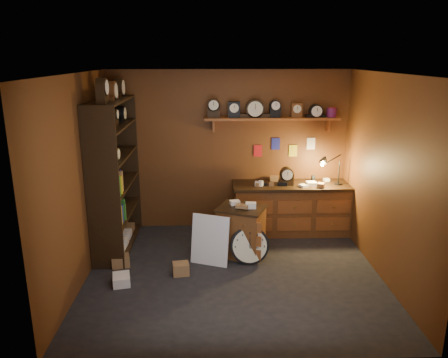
% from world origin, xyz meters
% --- Properties ---
extents(floor, '(4.00, 4.00, 0.00)m').
position_xyz_m(floor, '(0.00, 0.00, 0.00)').
color(floor, black).
rests_on(floor, ground).
extents(room_shell, '(4.02, 3.62, 2.71)m').
position_xyz_m(room_shell, '(0.04, 0.11, 1.72)').
color(room_shell, '#5D3416').
rests_on(room_shell, ground).
extents(shelving_unit, '(0.47, 1.60, 2.58)m').
position_xyz_m(shelving_unit, '(-1.79, 0.98, 1.25)').
color(shelving_unit, black).
rests_on(shelving_unit, ground).
extents(workbench, '(1.98, 0.66, 1.36)m').
position_xyz_m(workbench, '(1.05, 1.47, 0.47)').
color(workbench, brown).
rests_on(workbench, ground).
extents(low_cabinet, '(0.83, 0.77, 0.85)m').
position_xyz_m(low_cabinet, '(0.14, 0.61, 0.41)').
color(low_cabinet, brown).
rests_on(low_cabinet, ground).
extents(big_round_clock, '(0.56, 0.18, 0.56)m').
position_xyz_m(big_round_clock, '(0.25, 0.32, 0.27)').
color(big_round_clock, black).
rests_on(big_round_clock, ground).
extents(white_panel, '(0.57, 0.34, 0.74)m').
position_xyz_m(white_panel, '(-0.32, 0.33, 0.00)').
color(white_panel, silver).
rests_on(white_panel, ground).
extents(mini_fridge, '(0.54, 0.56, 0.48)m').
position_xyz_m(mini_fridge, '(0.27, 1.39, 0.24)').
color(mini_fridge, silver).
rests_on(mini_fridge, ground).
extents(floor_box_a, '(0.30, 0.27, 0.15)m').
position_xyz_m(floor_box_a, '(-1.61, 0.28, 0.08)').
color(floor_box_a, olive).
rests_on(floor_box_a, ground).
extents(floor_box_b, '(0.27, 0.30, 0.13)m').
position_xyz_m(floor_box_b, '(-1.49, -0.25, 0.07)').
color(floor_box_b, white).
rests_on(floor_box_b, ground).
extents(floor_box_c, '(0.25, 0.21, 0.16)m').
position_xyz_m(floor_box_c, '(-0.72, 0.01, 0.08)').
color(floor_box_c, olive).
rests_on(floor_box_c, ground).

